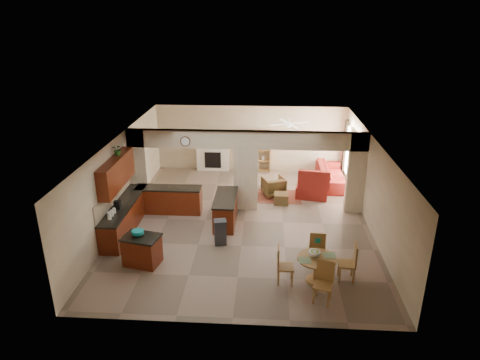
# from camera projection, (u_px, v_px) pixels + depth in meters

# --- Properties ---
(floor) EXTENTS (10.00, 10.00, 0.00)m
(floor) POSITION_uv_depth(u_px,v_px,m) (244.00, 221.00, 14.09)
(floor) COLOR #836D5B
(floor) RESTS_ON ground
(ceiling) EXTENTS (10.00, 10.00, 0.00)m
(ceiling) POSITION_uv_depth(u_px,v_px,m) (244.00, 139.00, 13.06)
(ceiling) COLOR white
(ceiling) RESTS_ON wall_back
(wall_back) EXTENTS (8.00, 0.00, 8.00)m
(wall_back) POSITION_uv_depth(u_px,v_px,m) (250.00, 139.00, 18.22)
(wall_back) COLOR beige
(wall_back) RESTS_ON floor
(wall_front) EXTENTS (8.00, 0.00, 8.00)m
(wall_front) POSITION_uv_depth(u_px,v_px,m) (232.00, 270.00, 8.93)
(wall_front) COLOR beige
(wall_front) RESTS_ON floor
(wall_left) EXTENTS (0.00, 10.00, 10.00)m
(wall_left) POSITION_uv_depth(u_px,v_px,m) (121.00, 179.00, 13.80)
(wall_left) COLOR beige
(wall_left) RESTS_ON floor
(wall_right) EXTENTS (0.00, 10.00, 10.00)m
(wall_right) POSITION_uv_depth(u_px,v_px,m) (372.00, 185.00, 13.34)
(wall_right) COLOR beige
(wall_right) RESTS_ON floor
(partition_left_pier) EXTENTS (0.60, 0.25, 2.80)m
(partition_left_pier) POSITION_uv_depth(u_px,v_px,m) (139.00, 169.00, 14.72)
(partition_left_pier) COLOR beige
(partition_left_pier) RESTS_ON floor
(partition_center_pier) EXTENTS (0.80, 0.25, 2.20)m
(partition_center_pier) POSITION_uv_depth(u_px,v_px,m) (246.00, 179.00, 14.61)
(partition_center_pier) COLOR beige
(partition_center_pier) RESTS_ON floor
(partition_right_pier) EXTENTS (0.60, 0.25, 2.80)m
(partition_right_pier) POSITION_uv_depth(u_px,v_px,m) (356.00, 173.00, 14.29)
(partition_right_pier) COLOR beige
(partition_right_pier) RESTS_ON floor
(partition_header) EXTENTS (8.00, 0.25, 0.60)m
(partition_header) POSITION_uv_depth(u_px,v_px,m) (246.00, 140.00, 14.10)
(partition_header) COLOR beige
(partition_header) RESTS_ON partition_center_pier
(kitchen_counter) EXTENTS (2.52, 3.29, 1.48)m
(kitchen_counter) POSITION_uv_depth(u_px,v_px,m) (144.00, 209.00, 13.87)
(kitchen_counter) COLOR #490E08
(kitchen_counter) RESTS_ON floor
(upper_cabinets) EXTENTS (0.35, 2.40, 0.90)m
(upper_cabinets) POSITION_uv_depth(u_px,v_px,m) (116.00, 173.00, 12.86)
(upper_cabinets) COLOR #490E08
(upper_cabinets) RESTS_ON wall_left
(peninsula) EXTENTS (0.70, 1.85, 0.91)m
(peninsula) POSITION_uv_depth(u_px,v_px,m) (226.00, 210.00, 13.85)
(peninsula) COLOR #490E08
(peninsula) RESTS_ON floor
(wall_clock) EXTENTS (0.34, 0.03, 0.34)m
(wall_clock) POSITION_uv_depth(u_px,v_px,m) (185.00, 141.00, 14.09)
(wall_clock) COLOR #482D18
(wall_clock) RESTS_ON partition_header
(rug) EXTENTS (1.60, 1.30, 0.01)m
(rug) POSITION_uv_depth(u_px,v_px,m) (279.00, 196.00, 15.96)
(rug) COLOR brown
(rug) RESTS_ON floor
(fireplace) EXTENTS (1.60, 0.35, 1.20)m
(fireplace) POSITION_uv_depth(u_px,v_px,m) (213.00, 157.00, 18.44)
(fireplace) COLOR silver
(fireplace) RESTS_ON floor
(shelving_unit) EXTENTS (1.00, 0.32, 1.80)m
(shelving_unit) POSITION_uv_depth(u_px,v_px,m) (258.00, 151.00, 18.21)
(shelving_unit) COLOR #A26F38
(shelving_unit) RESTS_ON floor
(window_a) EXTENTS (0.02, 0.90, 1.90)m
(window_a) POSITION_uv_depth(u_px,v_px,m) (356.00, 166.00, 15.55)
(window_a) COLOR white
(window_a) RESTS_ON wall_right
(window_b) EXTENTS (0.02, 0.90, 1.90)m
(window_b) POSITION_uv_depth(u_px,v_px,m) (348.00, 152.00, 17.13)
(window_b) COLOR white
(window_b) RESTS_ON wall_right
(glazed_door) EXTENTS (0.02, 0.70, 2.10)m
(glazed_door) POSITION_uv_depth(u_px,v_px,m) (352.00, 162.00, 16.40)
(glazed_door) COLOR white
(glazed_door) RESTS_ON wall_right
(drape_a_left) EXTENTS (0.10, 0.28, 2.30)m
(drape_a_left) POSITION_uv_depth(u_px,v_px,m) (358.00, 172.00, 15.00)
(drape_a_left) COLOR #3D1B18
(drape_a_left) RESTS_ON wall_right
(drape_a_right) EXTENTS (0.10, 0.28, 2.30)m
(drape_a_right) POSITION_uv_depth(u_px,v_px,m) (352.00, 161.00, 16.11)
(drape_a_right) COLOR #3D1B18
(drape_a_right) RESTS_ON wall_right
(drape_b_left) EXTENTS (0.10, 0.28, 2.30)m
(drape_b_left) POSITION_uv_depth(u_px,v_px,m) (350.00, 157.00, 16.58)
(drape_b_left) COLOR #3D1B18
(drape_b_left) RESTS_ON wall_right
(drape_b_right) EXTENTS (0.10, 0.28, 2.30)m
(drape_b_right) POSITION_uv_depth(u_px,v_px,m) (345.00, 148.00, 17.69)
(drape_b_right) COLOR #3D1B18
(drape_b_right) RESTS_ON wall_right
(ceiling_fan) EXTENTS (1.00, 1.00, 0.10)m
(ceiling_fan) POSITION_uv_depth(u_px,v_px,m) (289.00, 124.00, 15.85)
(ceiling_fan) COLOR white
(ceiling_fan) RESTS_ON ceiling
(kitchen_island) EXTENTS (1.09, 0.89, 0.84)m
(kitchen_island) POSITION_uv_depth(u_px,v_px,m) (142.00, 250.00, 11.57)
(kitchen_island) COLOR #490E08
(kitchen_island) RESTS_ON floor
(teal_bowl) EXTENTS (0.32, 0.32, 0.15)m
(teal_bowl) POSITION_uv_depth(u_px,v_px,m) (138.00, 233.00, 11.43)
(teal_bowl) COLOR teal
(teal_bowl) RESTS_ON kitchen_island
(trash_can) EXTENTS (0.39, 0.36, 0.72)m
(trash_can) POSITION_uv_depth(u_px,v_px,m) (220.00, 233.00, 12.58)
(trash_can) COLOR #29292C
(trash_can) RESTS_ON floor
(dining_table) EXTENTS (1.00, 1.00, 0.68)m
(dining_table) POSITION_uv_depth(u_px,v_px,m) (317.00, 265.00, 10.79)
(dining_table) COLOR #A26F38
(dining_table) RESTS_ON floor
(fruit_bowl) EXTENTS (0.30, 0.30, 0.16)m
(fruit_bowl) POSITION_uv_depth(u_px,v_px,m) (315.00, 253.00, 10.75)
(fruit_bowl) COLOR #8FB827
(fruit_bowl) RESTS_ON dining_table
(sofa) EXTENTS (2.60, 1.02, 0.76)m
(sofa) POSITION_uv_depth(u_px,v_px,m) (331.00, 175.00, 17.05)
(sofa) COLOR maroon
(sofa) RESTS_ON floor
(chaise) EXTENTS (1.28, 1.10, 0.46)m
(chaise) POSITION_uv_depth(u_px,v_px,m) (312.00, 190.00, 15.92)
(chaise) COLOR maroon
(chaise) RESTS_ON floor
(armchair) EXTENTS (0.99, 1.00, 0.71)m
(armchair) POSITION_uv_depth(u_px,v_px,m) (274.00, 186.00, 15.98)
(armchair) COLOR maroon
(armchair) RESTS_ON floor
(ottoman) EXTENTS (0.52, 0.52, 0.37)m
(ottoman) POSITION_uv_depth(u_px,v_px,m) (281.00, 198.00, 15.35)
(ottoman) COLOR maroon
(ottoman) RESTS_ON floor
(plant) EXTENTS (0.39, 0.36, 0.35)m
(plant) POSITION_uv_depth(u_px,v_px,m) (118.00, 150.00, 12.94)
(plant) COLOR #1B4F15
(plant) RESTS_ON upper_cabinets
(chair_north) EXTENTS (0.44, 0.44, 1.02)m
(chair_north) POSITION_uv_depth(u_px,v_px,m) (317.00, 247.00, 11.46)
(chair_north) COLOR #A26F38
(chair_north) RESTS_ON floor
(chair_east) EXTENTS (0.45, 0.44, 1.02)m
(chair_east) POSITION_uv_depth(u_px,v_px,m) (350.00, 261.00, 10.82)
(chair_east) COLOR #A26F38
(chair_east) RESTS_ON floor
(chair_south) EXTENTS (0.53, 0.53, 1.02)m
(chair_south) POSITION_uv_depth(u_px,v_px,m) (324.00, 280.00, 10.06)
(chair_south) COLOR #A26F38
(chair_south) RESTS_ON floor
(chair_west) EXTENTS (0.43, 0.42, 1.02)m
(chair_west) POSITION_uv_depth(u_px,v_px,m) (282.00, 263.00, 10.72)
(chair_west) COLOR #A26F38
(chair_west) RESTS_ON floor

